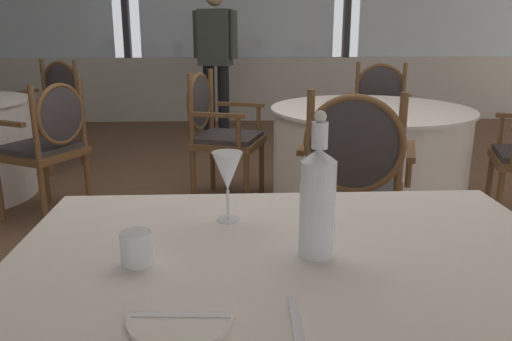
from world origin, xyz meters
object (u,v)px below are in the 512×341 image
side_plate (181,318)px  dining_chair_1_1 (53,106)px  water_bottle (318,199)px  dining_chair_1_0 (48,139)px  dining_chair_0_2 (217,126)px  dining_chair_0_3 (354,176)px  diner_person_0 (215,53)px  wine_glass (228,172)px  dining_chair_0_1 (378,110)px  water_tumbler (136,248)px

side_plate → dining_chair_1_1: 4.20m
water_bottle → dining_chair_1_0: 2.67m
dining_chair_0_2 → dining_chair_1_1: 1.84m
water_bottle → dining_chair_0_3: 1.29m
diner_person_0 → dining_chair_1_1: bearing=150.7°
wine_glass → dining_chair_1_0: wine_glass is taller
water_bottle → wine_glass: water_bottle is taller
dining_chair_0_1 → dining_chair_0_2: dining_chair_0_1 is taller
dining_chair_0_3 → dining_chair_1_1: size_ratio=1.03×
water_bottle → diner_person_0: 4.90m
water_bottle → dining_chair_0_2: (-0.31, 2.59, -0.32)m
dining_chair_1_0 → dining_chair_1_1: bearing=-45.2°
diner_person_0 → dining_chair_1_0: bearing=178.7°
wine_glass → dining_chair_0_3: bearing=58.5°
dining_chair_0_1 → dining_chair_0_2: (-1.39, -0.70, 0.00)m
dining_chair_0_1 → water_tumbler: bearing=-5.8°
side_plate → wine_glass: bearing=80.6°
water_tumbler → diner_person_0: size_ratio=0.05×
side_plate → diner_person_0: bearing=91.0°
dining_chair_0_1 → dining_chair_0_3: dining_chair_0_3 is taller
water_tumbler → dining_chair_1_1: 3.93m
dining_chair_1_1 → diner_person_0: 1.96m
dining_chair_0_2 → dining_chair_0_3: dining_chair_0_3 is taller
water_bottle → dining_chair_0_3: size_ratio=0.35×
side_plate → dining_chair_1_1: bearing=111.5°
water_tumbler → dining_chair_0_3: (0.80, 1.23, -0.20)m
water_bottle → dining_chair_1_1: bearing=116.8°
dining_chair_0_2 → dining_chair_0_3: size_ratio=0.96×
side_plate → dining_chair_0_3: dining_chair_0_3 is taller
water_bottle → dining_chair_0_2: 2.63m
dining_chair_0_2 → dining_chair_0_3: bearing=-45.1°
water_tumbler → dining_chair_1_0: (-0.99, 2.28, -0.23)m
dining_chair_0_1 → dining_chair_0_2: size_ratio=1.01×
side_plate → water_bottle: bearing=42.6°
dining_chair_0_2 → dining_chair_1_0: dining_chair_0_2 is taller
water_bottle → wine_glass: 0.32m
wine_glass → dining_chair_1_0: bearing=120.7°
wine_glass → water_tumbler: 0.35m
side_plate → dining_chair_0_1: bearing=68.9°
dining_chair_1_0 → dining_chair_1_1: (-0.42, 1.38, 0.01)m
water_bottle → dining_chair_0_1: water_bottle is taller
side_plate → dining_chair_1_0: dining_chair_1_0 is taller
side_plate → water_tumbler: water_tumbler is taller
water_bottle → dining_chair_1_0: (-1.41, 2.25, -0.33)m
dining_chair_1_0 → diner_person_0: size_ratio=0.55×
dining_chair_0_1 → dining_chair_1_0: 2.69m
dining_chair_1_0 → dining_chair_0_1: bearing=-129.7°
dining_chair_0_1 → wine_glass: bearing=-4.4°
dining_chair_0_2 → dining_chair_1_0: 1.14m
dining_chair_0_3 → wine_glass: bearing=166.9°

